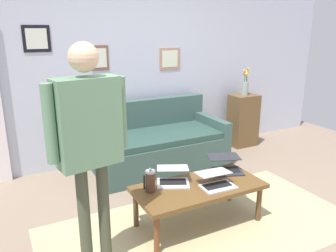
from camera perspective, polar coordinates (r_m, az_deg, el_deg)
ground_plane at (r=3.31m, az=7.90°, el=-17.39°), size 7.68×7.68×0.00m
area_rug at (r=3.35m, az=6.03°, el=-16.80°), size 2.96×1.46×0.01m
back_wall at (r=4.74m, az=-7.13°, el=10.41°), size 7.04×0.11×2.70m
couch at (r=4.54m, az=-1.67°, el=-3.25°), size 1.73×0.87×0.88m
coffee_table at (r=3.24m, az=5.24°, el=-10.67°), size 1.23×0.58×0.40m
laptop_left at (r=3.25m, az=0.84°, el=-8.78°), size 0.41×0.42×0.14m
laptop_center at (r=3.55m, az=9.73°, el=-6.73°), size 0.42×0.44×0.13m
laptop_right at (r=3.21m, az=8.19°, el=-9.33°), size 0.33×0.31×0.12m
french_press at (r=3.06m, az=-3.03°, el=-9.31°), size 0.11×0.09×0.23m
side_shelf at (r=5.49m, az=12.60°, el=0.96°), size 0.42×0.32×0.82m
flower_vase at (r=5.38m, az=12.98°, el=6.75°), size 0.11×0.11×0.43m
person_standing at (r=2.41m, az=-13.32°, el=-1.25°), size 0.61×0.27×1.75m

